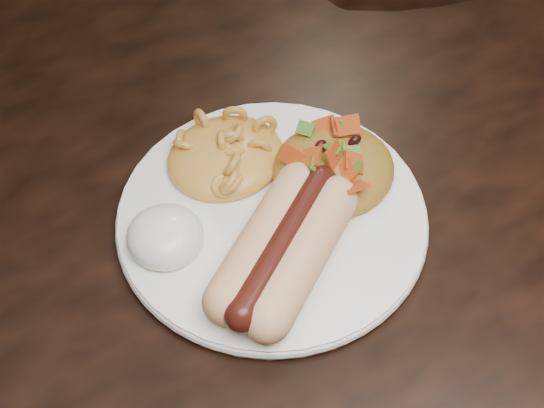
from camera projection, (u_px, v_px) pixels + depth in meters
table at (200, 229)px, 0.70m from camera, size 1.60×0.90×0.75m
plate at (272, 218)px, 0.58m from camera, size 0.23×0.23×0.01m
hotdog at (283, 247)px, 0.54m from camera, size 0.11×0.11×0.03m
mac_and_cheese at (225, 146)px, 0.59m from camera, size 0.11×0.10×0.03m
sour_cream at (164, 230)px, 0.55m from camera, size 0.06×0.06×0.03m
taco_salad at (334, 161)px, 0.58m from camera, size 0.09×0.08×0.04m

